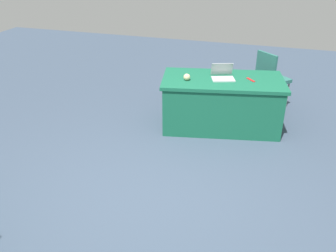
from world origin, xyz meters
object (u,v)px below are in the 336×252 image
at_px(table_foreground, 221,103).
at_px(laptop_silver, 223,76).
at_px(yarn_ball, 187,77).
at_px(scissors_red, 251,80).
at_px(chair_near_front, 270,76).

bearing_deg(table_foreground, laptop_silver, -41.04).
bearing_deg(yarn_ball, table_foreground, -156.23).
bearing_deg(laptop_silver, table_foreground, 119.76).
height_order(table_foreground, yarn_ball, yarn_ball).
bearing_deg(laptop_silver, scissors_red, 168.43).
xyz_separation_m(yarn_ball, scissors_red, (-0.87, -0.28, -0.04)).
height_order(chair_near_front, scissors_red, chair_near_front).
relative_size(chair_near_front, laptop_silver, 2.41).
bearing_deg(scissors_red, table_foreground, -120.02).
distance_m(table_foreground, laptop_silver, 0.42).
height_order(table_foreground, chair_near_front, chair_near_front).
height_order(yarn_ball, scissors_red, yarn_ball).
relative_size(laptop_silver, yarn_ball, 4.13).
relative_size(table_foreground, scissors_red, 10.51).
xyz_separation_m(table_foreground, laptop_silver, (0.01, -0.01, 0.42)).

